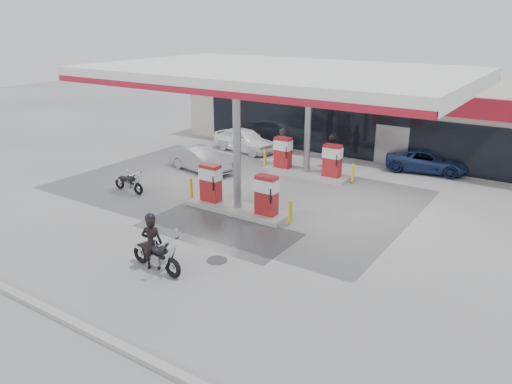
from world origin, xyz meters
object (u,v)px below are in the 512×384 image
Objects in this scene: biker_main at (152,243)px; parked_car_left at (221,123)px; parked_motorcycle at (129,183)px; biker_walking at (331,152)px; main_motorcycle at (157,256)px; pump_island_far at (307,162)px; pump_island_near at (238,195)px; parked_car_right at (428,161)px; hatchback_silver at (201,159)px; sedan_white at (245,140)px; attendant at (284,147)px.

parked_car_left is (-10.65, 17.55, -0.32)m from biker_main.
biker_walking is at bearing 60.84° from parked_motorcycle.
main_motorcycle reaches higher than parked_motorcycle.
parked_motorcycle is (-6.18, 4.75, -0.47)m from biker_main.
pump_island_far is at bearing -116.29° from biker_main.
parked_motorcycle is (-5.53, -0.80, -0.28)m from pump_island_near.
pump_island_far is 11.60m from main_motorcycle.
biker_walking is (5.82, 9.00, 0.36)m from parked_motorcycle.
parked_car_right is 2.62× the size of biker_walking.
hatchback_silver is at bearing -165.35° from biker_walking.
main_motorcycle is at bearing -127.30° from parked_car_left.
pump_island_near reaches higher than biker_walking.
parked_car_left is at bearing 59.34° from sedan_white.
pump_island_near is 5.59m from biker_main.
hatchback_silver is at bearing 162.69° from attendant.
pump_island_near is 1.24× the size of parked_car_right.
pump_island_near is 2.58× the size of attendant.
parked_car_right is (9.86, 6.40, -0.04)m from hatchback_silver.
pump_island_near is 7.27m from attendant.
pump_island_far is 8.77m from parked_motorcycle.
biker_walking is (5.22, 4.60, 0.17)m from hatchback_silver.
parked_car_right is at bearing 63.72° from pump_island_near.
biker_main is at bearing 154.50° from parked_car_right.
pump_island_near is 2.87× the size of biker_main.
parked_car_left is (-4.65, 3.80, -0.12)m from sedan_white.
biker_walking is at bearing -38.20° from hatchback_silver.
parked_motorcycle is at bearing -149.65° from biker_walking.
pump_island_near and pump_island_far have the same top height.
parked_car_left is at bearing 132.98° from biker_walking.
sedan_white reaches higher than hatchback_silver.
attendant is at bearing 108.36° from main_motorcycle.
biker_main is at bearing -127.75° from parked_car_left.
pump_island_far is (0.00, 6.00, 0.00)m from pump_island_near.
biker_main reaches higher than pump_island_near.
pump_island_far is 2.21m from attendant.
pump_island_far is at bearing -124.31° from biker_walking.
parked_car_left is 15.07m from parked_car_right.
attendant is (3.40, -1.20, 0.30)m from sedan_white.
pump_island_far is at bearing -99.97° from parked_car_left.
biker_walking is at bearing -81.41° from sedan_white.
parked_car_right is (4.09, 15.57, 0.07)m from main_motorcycle.
attendant is 1.26× the size of biker_walking.
hatchback_silver is (0.60, 4.40, 0.19)m from parked_motorcycle.
sedan_white is at bearing -108.26° from parked_car_left.
hatchback_silver is at bearing 128.02° from main_motorcycle.
parked_car_right is (6.89, 3.00, -0.42)m from attendant.
hatchback_silver is (-4.93, -2.40, -0.09)m from pump_island_far.
parked_car_right is (10.47, 10.80, 0.15)m from parked_motorcycle.
sedan_white is at bearing 15.67° from hatchback_silver.
sedan_white is at bearing 94.48° from attendant.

